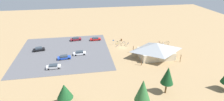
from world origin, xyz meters
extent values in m
plane|color=#9E7F56|center=(0.00, 0.00, 0.00)|extent=(160.00, 160.00, 0.00)
cube|color=#56565B|center=(22.98, 0.73, 0.03)|extent=(33.93, 33.55, 0.05)
cube|color=beige|center=(-9.61, 10.64, 1.39)|extent=(11.73, 7.85, 2.79)
pyramid|color=#93999E|center=(-9.61, 10.64, 4.15)|extent=(14.19, 10.32, 2.73)
cylinder|color=brown|center=(-16.52, 5.67, 1.39)|extent=(0.20, 0.20, 2.79)
cylinder|color=brown|center=(-2.69, 5.67, 1.39)|extent=(0.20, 0.20, 2.79)
cylinder|color=brown|center=(-16.52, 15.62, 1.39)|extent=(0.20, 0.20, 2.79)
cylinder|color=brown|center=(-2.69, 15.62, 1.39)|extent=(0.20, 0.20, 2.79)
cylinder|color=brown|center=(-0.97, -7.08, 0.45)|extent=(0.60, 0.60, 0.90)
cylinder|color=#99999E|center=(3.26, -3.48, 1.10)|extent=(0.08, 0.08, 2.20)
cube|color=#1959B2|center=(3.26, -3.48, 1.90)|extent=(0.56, 0.04, 0.40)
cylinder|color=brown|center=(-4.24, 30.72, 1.49)|extent=(0.43, 0.43, 2.98)
cone|color=#14421E|center=(-4.24, 30.72, 5.28)|extent=(3.21, 3.21, 4.61)
cone|color=#2D6633|center=(3.61, 35.04, 4.91)|extent=(3.60, 3.60, 5.37)
cylinder|color=brown|center=(20.90, 30.88, 1.01)|extent=(0.31, 0.31, 2.03)
cone|color=#194C23|center=(20.90, 30.88, 3.85)|extent=(3.68, 3.68, 3.64)
torus|color=black|center=(-15.15, 2.22, 0.38)|extent=(0.46, 0.64, 0.75)
torus|color=black|center=(-14.59, 3.02, 0.38)|extent=(0.46, 0.64, 0.75)
cylinder|color=#197A7F|center=(-14.87, 2.62, 0.50)|extent=(0.54, 0.76, 0.04)
cylinder|color=#197A7F|center=(-14.97, 2.48, 0.57)|extent=(0.04, 0.04, 0.39)
cube|color=black|center=(-14.97, 2.48, 0.77)|extent=(0.18, 0.21, 0.05)
cylinder|color=#197A7F|center=(-14.65, 2.94, 0.61)|extent=(0.04, 0.04, 0.46)
cylinder|color=black|center=(-14.65, 2.94, 0.83)|extent=(0.41, 0.30, 0.03)
torus|color=black|center=(-2.56, -2.16, 0.38)|extent=(0.39, 0.68, 0.76)
torus|color=black|center=(-3.08, -3.13, 0.38)|extent=(0.39, 0.68, 0.76)
cylinder|color=#2347B7|center=(-2.82, -2.65, 0.50)|extent=(0.51, 0.90, 0.04)
cylinder|color=#2347B7|center=(-2.73, -2.47, 0.60)|extent=(0.04, 0.04, 0.44)
cube|color=black|center=(-2.73, -2.47, 0.82)|extent=(0.17, 0.21, 0.05)
cylinder|color=#2347B7|center=(-3.03, -3.03, 0.61)|extent=(0.04, 0.04, 0.46)
cylinder|color=black|center=(-3.03, -3.03, 0.83)|extent=(0.44, 0.26, 0.03)
torus|color=black|center=(0.17, -1.65, 0.35)|extent=(0.04, 0.69, 0.69)
torus|color=black|center=(0.18, -2.67, 0.35)|extent=(0.04, 0.69, 0.69)
cylinder|color=silver|center=(0.18, -2.16, 0.46)|extent=(0.04, 0.94, 0.04)
cylinder|color=silver|center=(0.17, -1.97, 0.52)|extent=(0.04, 0.04, 0.36)
cube|color=black|center=(0.17, -1.97, 0.70)|extent=(0.08, 0.20, 0.05)
cylinder|color=silver|center=(0.18, -2.56, 0.55)|extent=(0.04, 0.04, 0.41)
cylinder|color=black|center=(0.18, -2.56, 0.75)|extent=(0.48, 0.04, 0.03)
torus|color=black|center=(1.77, -1.52, 0.34)|extent=(0.49, 0.54, 0.69)
torus|color=black|center=(2.46, -0.75, 0.34)|extent=(0.49, 0.54, 0.69)
cylinder|color=#722D9E|center=(2.12, -1.13, 0.46)|extent=(0.66, 0.73, 0.04)
cylinder|color=#722D9E|center=(1.99, -1.27, 0.54)|extent=(0.04, 0.04, 0.38)
cube|color=black|center=(1.99, -1.27, 0.73)|extent=(0.19, 0.20, 0.05)
cylinder|color=#722D9E|center=(2.39, -0.82, 0.57)|extent=(0.04, 0.04, 0.46)
cylinder|color=black|center=(2.39, -0.82, 0.81)|extent=(0.38, 0.34, 0.03)
torus|color=black|center=(-18.51, 2.82, 0.32)|extent=(0.63, 0.17, 0.64)
torus|color=black|center=(-17.49, 3.03, 0.32)|extent=(0.63, 0.17, 0.64)
cylinder|color=orange|center=(-18.00, 2.92, 0.43)|extent=(0.94, 0.23, 0.04)
cylinder|color=orange|center=(-18.18, 2.88, 0.52)|extent=(0.04, 0.04, 0.40)
cube|color=black|center=(-18.18, 2.88, 0.72)|extent=(0.21, 0.12, 0.05)
cylinder|color=orange|center=(-17.60, 3.01, 0.51)|extent=(0.04, 0.04, 0.39)
cylinder|color=black|center=(-17.60, 3.01, 0.71)|extent=(0.13, 0.48, 0.03)
torus|color=black|center=(1.12, -3.44, 0.32)|extent=(0.64, 0.17, 0.65)
torus|color=black|center=(2.17, -3.22, 0.32)|extent=(0.64, 0.17, 0.65)
cylinder|color=yellow|center=(1.65, -3.33, 0.43)|extent=(0.98, 0.23, 0.04)
cylinder|color=yellow|center=(1.46, -3.37, 0.50)|extent=(0.04, 0.04, 0.35)
cube|color=black|center=(1.46, -3.37, 0.67)|extent=(0.21, 0.12, 0.05)
cylinder|color=yellow|center=(2.07, -3.24, 0.54)|extent=(0.04, 0.04, 0.44)
cylinder|color=black|center=(2.07, -3.24, 0.76)|extent=(0.13, 0.48, 0.03)
torus|color=black|center=(-16.57, -1.32, 0.38)|extent=(0.09, 0.75, 0.75)
torus|color=black|center=(-16.50, -2.40, 0.38)|extent=(0.09, 0.75, 0.75)
cylinder|color=red|center=(-16.53, -1.86, 0.50)|extent=(0.11, 1.00, 0.04)
cylinder|color=red|center=(-16.55, -1.67, 0.61)|extent=(0.04, 0.04, 0.47)
cube|color=black|center=(-16.55, -1.67, 0.85)|extent=(0.09, 0.21, 0.05)
cylinder|color=red|center=(-16.50, -2.29, 0.63)|extent=(0.04, 0.04, 0.51)
cylinder|color=black|center=(-16.50, -2.29, 0.89)|extent=(0.48, 0.07, 0.03)
torus|color=black|center=(1.44, -5.29, 0.36)|extent=(0.64, 0.39, 0.71)
torus|color=black|center=(0.55, -4.78, 0.36)|extent=(0.64, 0.39, 0.71)
cylinder|color=#1E7F38|center=(0.99, -5.04, 0.47)|extent=(0.83, 0.50, 0.04)
cylinder|color=#1E7F38|center=(1.15, -5.13, 0.56)|extent=(0.04, 0.04, 0.40)
cube|color=black|center=(1.15, -5.13, 0.75)|extent=(0.21, 0.17, 0.05)
cylinder|color=#1E7F38|center=(0.64, -4.83, 0.60)|extent=(0.04, 0.04, 0.49)
cylinder|color=black|center=(0.64, -4.83, 0.85)|extent=(0.27, 0.43, 0.03)
torus|color=black|center=(-19.61, -1.73, 0.34)|extent=(0.51, 0.49, 0.67)
torus|color=black|center=(-20.32, -1.06, 0.34)|extent=(0.51, 0.49, 0.67)
cylinder|color=black|center=(-19.97, -1.40, 0.45)|extent=(0.68, 0.65, 0.04)
cylinder|color=black|center=(-19.84, -1.52, 0.52)|extent=(0.04, 0.04, 0.38)
cube|color=black|center=(-19.84, -1.52, 0.71)|extent=(0.20, 0.20, 0.05)
cylinder|color=black|center=(-20.25, -1.13, 0.56)|extent=(0.04, 0.04, 0.45)
cylinder|color=black|center=(-20.25, -1.13, 0.78)|extent=(0.35, 0.37, 0.03)
torus|color=black|center=(-18.21, -0.22, 0.35)|extent=(0.56, 0.49, 0.71)
torus|color=black|center=(-17.43, -0.89, 0.35)|extent=(0.56, 0.49, 0.71)
cylinder|color=#B7B7BC|center=(-17.82, -0.55, 0.47)|extent=(0.75, 0.64, 0.04)
cylinder|color=#B7B7BC|center=(-17.96, -0.43, 0.56)|extent=(0.04, 0.04, 0.40)
cube|color=black|center=(-17.96, -0.43, 0.76)|extent=(0.20, 0.19, 0.05)
cylinder|color=#B7B7BC|center=(-17.51, -0.82, 0.60)|extent=(0.04, 0.04, 0.50)
cylinder|color=black|center=(-17.51, -0.82, 0.85)|extent=(0.34, 0.39, 0.03)
torus|color=black|center=(-1.14, -1.48, 0.37)|extent=(0.28, 0.70, 0.73)
torus|color=black|center=(-1.48, -0.52, 0.37)|extent=(0.28, 0.70, 0.73)
cylinder|color=#197A7F|center=(-1.31, -1.00, 0.49)|extent=(0.34, 0.90, 0.04)
cylinder|color=#197A7F|center=(-1.25, -1.18, 0.58)|extent=(0.04, 0.04, 0.42)
cube|color=black|center=(-1.25, -1.18, 0.79)|extent=(0.14, 0.22, 0.05)
cylinder|color=#197A7F|center=(-1.44, -0.62, 0.61)|extent=(0.04, 0.04, 0.50)
cylinder|color=black|center=(-1.44, -0.62, 0.86)|extent=(0.46, 0.19, 0.03)
torus|color=black|center=(-2.03, -4.27, 0.33)|extent=(0.67, 0.05, 0.67)
torus|color=black|center=(-1.07, -4.29, 0.33)|extent=(0.67, 0.05, 0.67)
cylinder|color=#2347B7|center=(-1.55, -4.28, 0.44)|extent=(0.88, 0.05, 0.04)
cylinder|color=#2347B7|center=(-1.73, -4.28, 0.54)|extent=(0.04, 0.04, 0.41)
cube|color=black|center=(-1.73, -4.28, 0.74)|extent=(0.20, 0.08, 0.05)
cylinder|color=#2347B7|center=(-1.17, -4.29, 0.56)|extent=(0.04, 0.04, 0.45)
cylinder|color=black|center=(-1.17, -4.29, 0.78)|extent=(0.04, 0.48, 0.03)
cube|color=red|center=(10.21, -9.64, 0.56)|extent=(4.61, 1.97, 0.57)
cube|color=#2D3842|center=(10.21, -9.64, 1.07)|extent=(2.59, 1.71, 0.46)
cylinder|color=black|center=(11.75, -8.78, 0.37)|extent=(0.64, 0.23, 0.64)
cylinder|color=black|center=(11.78, -10.44, 0.37)|extent=(0.64, 0.23, 0.64)
cylinder|color=black|center=(8.64, -8.84, 0.37)|extent=(0.64, 0.23, 0.64)
cylinder|color=black|center=(8.68, -10.50, 0.37)|extent=(0.64, 0.23, 0.64)
cube|color=black|center=(32.73, -2.22, 0.58)|extent=(4.60, 2.70, 0.62)
cube|color=#2D3842|center=(32.73, -2.22, 1.18)|extent=(2.70, 2.09, 0.59)
cylinder|color=black|center=(34.00, -1.12, 0.37)|extent=(0.67, 0.35, 0.64)
cylinder|color=black|center=(34.33, -2.72, 0.37)|extent=(0.67, 0.35, 0.64)
cylinder|color=black|center=(31.13, -1.72, 0.37)|extent=(0.67, 0.35, 0.64)
cylinder|color=black|center=(31.46, -3.32, 0.37)|extent=(0.67, 0.35, 0.64)
cube|color=#BCBCC1|center=(25.65, 12.78, 0.60)|extent=(4.58, 1.99, 0.65)
cube|color=#2D3842|center=(25.65, 12.78, 1.15)|extent=(2.58, 1.71, 0.45)
cylinder|color=black|center=(27.17, 13.65, 0.37)|extent=(0.65, 0.24, 0.64)
cylinder|color=black|center=(27.21, 12.01, 0.37)|extent=(0.65, 0.24, 0.64)
cylinder|color=black|center=(24.09, 13.56, 0.37)|extent=(0.65, 0.24, 0.64)
cylinder|color=black|center=(24.14, 11.92, 0.37)|extent=(0.65, 0.24, 0.64)
cube|color=#1E42B2|center=(22.72, 6.59, 0.57)|extent=(4.66, 2.28, 0.61)
cube|color=#2D3842|center=(22.72, 6.59, 1.14)|extent=(2.67, 1.86, 0.53)
cylinder|color=black|center=(24.16, 7.55, 0.37)|extent=(0.66, 0.29, 0.64)
cylinder|color=black|center=(24.33, 5.96, 0.37)|extent=(0.66, 0.29, 0.64)
cylinder|color=black|center=(21.12, 7.23, 0.37)|extent=(0.66, 0.29, 0.64)
cylinder|color=black|center=(21.28, 5.64, 0.37)|extent=(0.66, 0.29, 0.64)
cube|color=maroon|center=(18.72, -10.92, 0.59)|extent=(4.85, 2.46, 0.65)
cube|color=#2D3842|center=(18.72, -10.92, 1.16)|extent=(2.80, 1.96, 0.49)
cylinder|color=black|center=(20.17, -9.90, 0.37)|extent=(0.66, 0.31, 0.64)
cylinder|color=black|center=(20.40, -11.50, 0.37)|extent=(0.66, 0.31, 0.64)
cylinder|color=black|center=(17.05, -10.33, 0.37)|extent=(0.66, 0.31, 0.64)
cylinder|color=black|center=(17.28, -11.94, 0.37)|extent=(0.66, 0.31, 0.64)
cube|color=white|center=(17.28, 4.01, 0.57)|extent=(4.65, 2.07, 0.60)
cube|color=#2D3842|center=(17.28, 4.01, 1.16)|extent=(2.64, 1.71, 0.58)
cylinder|color=black|center=(18.75, 4.88, 0.37)|extent=(0.65, 0.27, 0.64)
cylinder|color=black|center=(18.87, 3.38, 0.37)|extent=(0.65, 0.27, 0.64)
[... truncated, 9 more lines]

